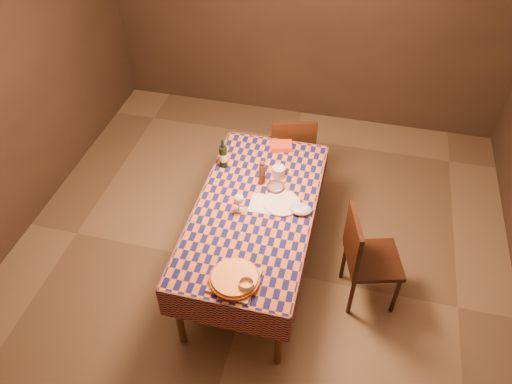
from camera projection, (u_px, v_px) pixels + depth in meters
The scene contains 16 objects.
room at pixel (254, 151), 3.55m from camera, with size 5.00×5.10×2.70m.
dining_table at pixel (255, 215), 4.00m from camera, with size 0.94×1.84×0.77m.
cutting_board at pixel (235, 280), 3.43m from camera, with size 0.30×0.30×0.02m, color tan.
pizza at pixel (235, 278), 3.42m from camera, with size 0.47×0.47×0.04m.
pepper_mill at pixel (262, 173), 4.10m from camera, with size 0.06×0.06×0.23m.
bowl at pixel (276, 187), 4.09m from camera, with size 0.15×0.15×0.05m, color #684D57.
wine_glass at pixel (239, 200), 3.86m from camera, with size 0.09×0.09×0.16m.
wine_bottle at pixel (223, 156), 4.25m from camera, with size 0.09×0.09×0.28m.
deli_tub at pixel (279, 172), 4.20m from camera, with size 0.11×0.11×0.09m, color silver.
takeout_container at pixel (281, 146), 4.48m from camera, with size 0.19×0.13×0.05m, color #C03919.
white_plate at pixel (282, 203), 3.98m from camera, with size 0.29×0.29×0.02m, color silver.
tumbler at pixel (246, 286), 3.36m from camera, with size 0.11×0.11×0.09m, color silver.
flour_patch at pixel (267, 204), 3.98m from camera, with size 0.28×0.22×0.00m, color silver.
flour_bag at pixel (301, 209), 3.90m from camera, with size 0.18×0.13×0.05m, color #ADB3DE.
chair_far at pixel (292, 150), 4.87m from camera, with size 0.51×0.52×0.93m.
chair_right at pixel (364, 255), 3.92m from camera, with size 0.53×0.52×0.93m.
Camera 1 is at (0.66, -2.68, 3.59)m, focal length 35.00 mm.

